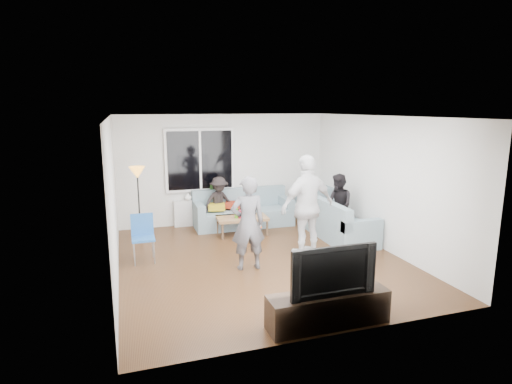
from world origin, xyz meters
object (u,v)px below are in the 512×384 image
object	(u,v)px
coffee_table	(242,225)
spectator_back	(219,202)
side_chair	(143,239)
floor_lamp	(139,204)
player_left	(248,223)
television	(330,269)
sofa_back_section	(243,208)
tv_console	(328,309)
spectator_right	(338,206)
player_right	(308,206)
sofa_right_section	(339,218)

from	to	relation	value
coffee_table	spectator_back	size ratio (longest dim) A/B	0.92
side_chair	floor_lamp	world-z (taller)	floor_lamp
player_left	television	bearing A→B (deg)	103.08
sofa_back_section	television	world-z (taller)	television
tv_console	television	xyz separation A→B (m)	(0.00, 0.00, 0.55)
player_left	tv_console	distance (m)	2.28
television	sofa_back_section	bearing A→B (deg)	87.03
coffee_table	spectator_right	size ratio (longest dim) A/B	0.80
coffee_table	spectator_back	distance (m)	0.87
side_chair	player_right	distance (m)	3.04
floor_lamp	television	xyz separation A→B (m)	(2.12, -4.34, -0.01)
sofa_back_section	player_right	distance (m)	2.48
sofa_back_section	coffee_table	world-z (taller)	sofa_back_section
spectator_right	tv_console	distance (m)	3.87
floor_lamp	spectator_right	bearing A→B (deg)	-14.10
sofa_back_section	spectator_back	xyz separation A→B (m)	(-0.57, 0.03, 0.17)
spectator_right	spectator_back	size ratio (longest dim) A/B	1.15
side_chair	sofa_back_section	bearing A→B (deg)	35.91
sofa_back_section	floor_lamp	xyz separation A→B (m)	(-2.37, -0.43, 0.36)
floor_lamp	spectator_right	world-z (taller)	floor_lamp
player_right	spectator_back	xyz separation A→B (m)	(-1.13, 2.38, -0.36)
player_left	spectator_right	bearing A→B (deg)	-151.91
television	coffee_table	bearing A→B (deg)	89.60
coffee_table	television	xyz separation A→B (m)	(-0.03, -4.11, 0.57)
player_right	spectator_back	distance (m)	2.66
sofa_right_section	tv_console	xyz separation A→B (m)	(-1.95, -3.27, -0.20)
sofa_back_section	coffee_table	bearing A→B (deg)	-108.42
floor_lamp	player_left	bearing A→B (deg)	-52.00
television	player_left	bearing A→B (deg)	101.04
coffee_table	sofa_back_section	bearing A→B (deg)	71.58
sofa_right_section	spectator_right	distance (m)	0.27
side_chair	floor_lamp	xyz separation A→B (m)	(0.00, 1.30, 0.35)
spectator_back	television	bearing A→B (deg)	-100.34
player_right	sofa_back_section	bearing A→B (deg)	-88.92
sofa_back_section	side_chair	size ratio (longest dim) A/B	2.67
sofa_back_section	player_left	xyz separation A→B (m)	(-0.67, -2.61, 0.39)
sofa_right_section	coffee_table	xyz separation A→B (m)	(-1.92, 0.85, -0.22)
spectator_right	tv_console	xyz separation A→B (m)	(-1.95, -3.32, -0.47)
sofa_back_section	sofa_right_section	distance (m)	2.27
floor_lamp	tv_console	world-z (taller)	floor_lamp
sofa_right_section	coffee_table	distance (m)	2.11
sofa_right_section	side_chair	size ratio (longest dim) A/B	2.33
player_left	television	size ratio (longest dim) A/B	1.43
floor_lamp	spectator_back	xyz separation A→B (m)	(1.80, 0.46, -0.18)
floor_lamp	player_right	distance (m)	3.51
television	floor_lamp	bearing A→B (deg)	116.08
sofa_right_section	sofa_back_section	bearing A→B (deg)	48.49
sofa_right_section	player_left	bearing A→B (deg)	115.03
floor_lamp	side_chair	bearing A→B (deg)	-90.00
player_left	floor_lamp	bearing A→B (deg)	-49.96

